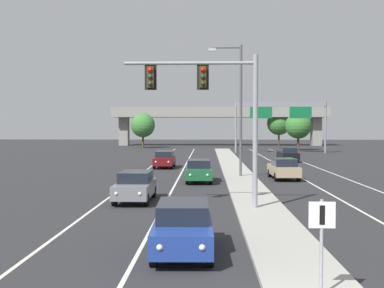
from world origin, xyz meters
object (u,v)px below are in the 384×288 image
Objects in this scene: car_receding_tan at (284,168)px; highway_sign_gantry at (281,111)px; car_receding_black at (288,154)px; tree_far_right_c at (298,126)px; overhead_signal_mast at (214,99)px; median_sign_post at (322,233)px; car_oncoming_darkred at (165,159)px; car_oncoming_green at (199,170)px; tree_far_right_a at (279,123)px; tree_far_left_b at (143,125)px; car_oncoming_blue at (183,227)px; car_oncoming_grey at (135,186)px; street_lamp_median at (238,102)px.

highway_sign_gantry is at bearing 81.88° from car_receding_tan.
car_receding_black is 18.01m from highway_sign_gantry.
overhead_signal_mast is at bearing -104.32° from tree_far_right_c.
median_sign_post reaches higher than car_oncoming_darkred.
median_sign_post is 0.49× the size of car_oncoming_green.
tree_far_right_a reaches higher than tree_far_left_b.
overhead_signal_mast is at bearing -105.37° from car_receding_black.
car_oncoming_blue is 19.42m from car_oncoming_green.
car_oncoming_darkred is (-0.23, 20.63, 0.00)m from car_oncoming_grey.
car_oncoming_blue is 72.31m from tree_far_left_b.
median_sign_post is 77.03m from tree_far_left_b.
median_sign_post is at bearing -89.50° from street_lamp_median.
car_receding_tan is at bearing -15.25° from street_lamp_median.
car_oncoming_grey is at bearing -113.90° from car_receding_black.
car_oncoming_green is 53.24m from tree_far_left_b.
overhead_signal_mast is at bearing -85.51° from car_oncoming_green.
car_oncoming_green is 64.66m from tree_far_right_a.
car_oncoming_grey is 0.66× the size of tree_far_right_a.
tree_far_right_c is at bearing 62.63° from highway_sign_gantry.
car_oncoming_grey is 0.74× the size of tree_far_right_c.
highway_sign_gantry reaches higher than tree_far_left_b.
median_sign_post is 35.91m from car_oncoming_darkred.
tree_far_right_a is at bearing 75.89° from car_oncoming_grey.
car_oncoming_grey and car_oncoming_green have the same top height.
overhead_signal_mast is 1.18× the size of tree_far_right_c.
car_receding_black is 38.21m from tree_far_left_b.
tree_far_right_c is at bearing 78.13° from car_receding_tan.
car_oncoming_green is 1.00× the size of car_receding_black.
overhead_signal_mast is 6.62m from car_oncoming_grey.
highway_sign_gantry is at bearing 78.48° from car_oncoming_blue.
street_lamp_median reaches higher than car_oncoming_grey.
tree_far_right_a is (14.84, 62.83, 3.63)m from car_oncoming_green.
car_oncoming_darkred is at bearing 90.65° from car_oncoming_grey.
tree_far_left_b is at bearing 105.59° from street_lamp_median.
tree_far_right_c is 27.10m from tree_far_left_b.
tree_far_right_a reaches higher than car_oncoming_darkred.
car_oncoming_grey is at bearing -109.03° from tree_far_right_c.
street_lamp_median is 1.47× the size of tree_far_right_a.
overhead_signal_mast is 15.28m from car_receding_tan.
car_oncoming_darkred is at bearing -120.19° from highway_sign_gantry.
car_oncoming_grey is (-6.16, -11.86, -4.97)m from street_lamp_median.
overhead_signal_mast reaches higher than car_oncoming_grey.
tree_far_right_a reaches higher than car_receding_tan.
highway_sign_gantry is at bearing -97.79° from tree_far_right_a.
overhead_signal_mast is 14.66m from street_lamp_median.
overhead_signal_mast is at bearing 81.94° from car_oncoming_blue.
median_sign_post is at bearing -79.34° from overhead_signal_mast.
car_oncoming_green is at bearing -136.05° from street_lamp_median.
car_oncoming_darkred is at bearing 135.21° from car_receding_tan.
tree_far_left_b is (-26.09, 7.34, 0.07)m from tree_far_right_c.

